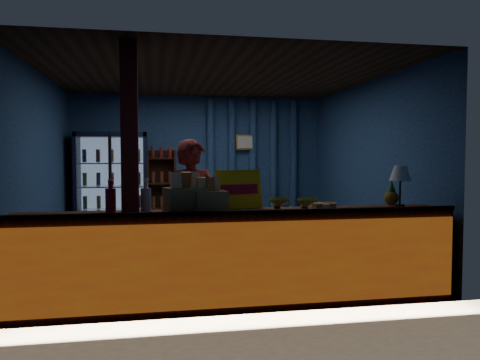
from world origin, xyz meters
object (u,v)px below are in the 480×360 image
object	(u,v)px
shopkeeper	(193,214)
pastry_tray	(323,208)
table_lamp	(400,175)
green_chair	(313,223)

from	to	relation	value
shopkeeper	pastry_tray	xyz separation A→B (m)	(1.27, -0.71, 0.13)
pastry_tray	table_lamp	world-z (taller)	table_lamp
shopkeeper	green_chair	world-z (taller)	shopkeeper
pastry_tray	table_lamp	distance (m)	0.95
shopkeeper	pastry_tray	distance (m)	1.46
shopkeeper	pastry_tray	world-z (taller)	shopkeeper
green_chair	pastry_tray	bearing A→B (deg)	44.84
pastry_tray	table_lamp	xyz separation A→B (m)	(0.89, 0.06, 0.33)
green_chair	pastry_tray	distance (m)	3.48
green_chair	pastry_tray	world-z (taller)	pastry_tray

